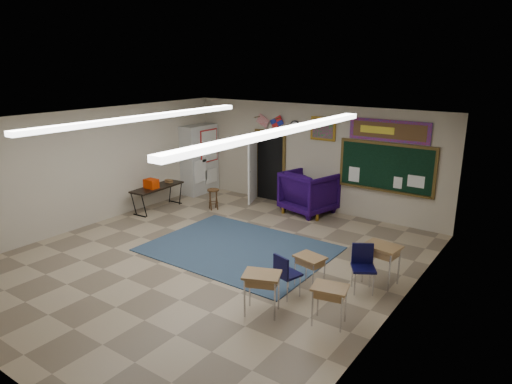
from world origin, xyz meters
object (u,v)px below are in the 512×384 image
Objects in this scene: student_desk_front_left at (310,270)px; folding_table at (158,197)px; wingback_armchair at (309,192)px; student_desk_front_right at (381,262)px; wooden_stool at (213,199)px.

folding_table reaches higher than student_desk_front_left.
student_desk_front_right is at bearing 151.48° from wingback_armchair.
wooden_stool is at bearing 162.02° from student_desk_front_left.
wooden_stool is (1.31, 0.93, -0.07)m from folding_table.
student_desk_front_right is at bearing -8.92° from folding_table.
wingback_armchair is 1.67× the size of student_desk_front_right.
folding_table reaches higher than wooden_stool.
wingback_armchair is at bearing 143.87° from student_desk_front_right.
student_desk_front_left is at bearing -18.90° from folding_table.
student_desk_front_right is 1.31× the size of wooden_stool.
wingback_armchair is at bearing 29.94° from wooden_stool.
wingback_armchair is 2.02× the size of student_desk_front_left.
wingback_armchair reaches higher than student_desk_front_left.
folding_table is 1.61m from wooden_stool.
student_desk_front_left is 5.29m from wooden_stool.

